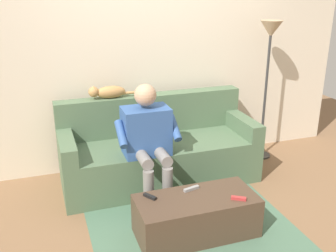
{
  "coord_description": "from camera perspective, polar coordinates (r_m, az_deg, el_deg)",
  "views": [
    {
      "loc": [
        1.14,
        3.56,
        2.04
      ],
      "look_at": [
        0.0,
        0.19,
        0.72
      ],
      "focal_mm": 42.03,
      "sensor_mm": 36.0,
      "label": 1
    }
  ],
  "objects": [
    {
      "name": "remote_gray",
      "position": [
        3.43,
        3.41,
        -9.06
      ],
      "size": [
        0.15,
        0.07,
        0.02
      ],
      "primitive_type": "cube",
      "rotation": [
        0.0,
        0.0,
        3.39
      ],
      "color": "gray",
      "rests_on": "coffee_table"
    },
    {
      "name": "floor_rug",
      "position": [
        3.6,
        3.3,
        -14.17
      ],
      "size": [
        1.74,
        1.64,
        0.01
      ],
      "primitive_type": "cube",
      "color": "#4C7056",
      "rests_on": "ground"
    },
    {
      "name": "person_solo_seated",
      "position": [
        3.73,
        -2.95,
        -1.41
      ],
      "size": [
        0.6,
        0.57,
        1.15
      ],
      "color": "#335693",
      "rests_on": "ground"
    },
    {
      "name": "remote_black",
      "position": [
        3.31,
        -2.65,
        -10.18
      ],
      "size": [
        0.09,
        0.12,
        0.02
      ],
      "primitive_type": "cube",
      "rotation": [
        0.0,
        0.0,
        5.28
      ],
      "color": "black",
      "rests_on": "coffee_table"
    },
    {
      "name": "back_wall",
      "position": [
        4.42,
        -3.53,
        10.8
      ],
      "size": [
        4.94,
        0.06,
        2.63
      ],
      "primitive_type": "cube",
      "color": "beige",
      "rests_on": "ground"
    },
    {
      "name": "coffee_table",
      "position": [
        3.41,
        4.11,
        -12.86
      ],
      "size": [
        1.02,
        0.47,
        0.35
      ],
      "color": "#4C3828",
      "rests_on": "ground"
    },
    {
      "name": "floor_lamp",
      "position": [
        4.65,
        14.51,
        11.04
      ],
      "size": [
        0.25,
        0.25,
        1.63
      ],
      "color": "#2D2D2D",
      "rests_on": "ground"
    },
    {
      "name": "couch",
      "position": [
        4.24,
        -1.42,
        -3.76
      ],
      "size": [
        2.05,
        0.79,
        0.89
      ],
      "color": "#516B4C",
      "rests_on": "ground"
    },
    {
      "name": "remote_red",
      "position": [
        3.33,
        10.21,
        -10.28
      ],
      "size": [
        0.12,
        0.09,
        0.03
      ],
      "primitive_type": "cube",
      "rotation": [
        0.0,
        0.0,
        5.72
      ],
      "color": "#B73333",
      "rests_on": "coffee_table"
    },
    {
      "name": "ground_plane",
      "position": [
        3.77,
        2.05,
        -12.47
      ],
      "size": [
        8.0,
        8.0,
        0.0
      ],
      "primitive_type": "plane",
      "color": "#846042"
    },
    {
      "name": "cat_on_backrest",
      "position": [
        4.16,
        -8.76,
        4.9
      ],
      "size": [
        0.54,
        0.12,
        0.14
      ],
      "color": "#B7844C",
      "rests_on": "couch"
    }
  ]
}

